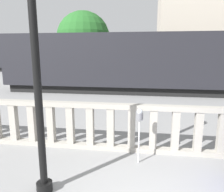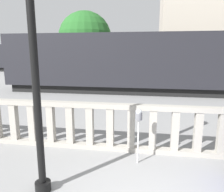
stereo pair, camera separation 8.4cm
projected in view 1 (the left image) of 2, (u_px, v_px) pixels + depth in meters
balustrade at (153, 129)px, 6.08m from camera, size 14.09×0.24×1.39m
lamppost at (34, 41)px, 3.89m from camera, size 0.38×0.38×5.17m
parking_meter at (139, 119)px, 5.42m from camera, size 0.18×0.18×1.44m
train_near at (214, 63)px, 14.24m from camera, size 27.83×3.14×4.58m
train_far at (96, 58)px, 29.64m from camera, size 28.60×3.09×4.40m
building_block at (208, 16)px, 23.68m from camera, size 10.46×6.95×13.15m
tree_left at (84, 39)px, 16.81m from camera, size 4.08×4.08×5.84m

